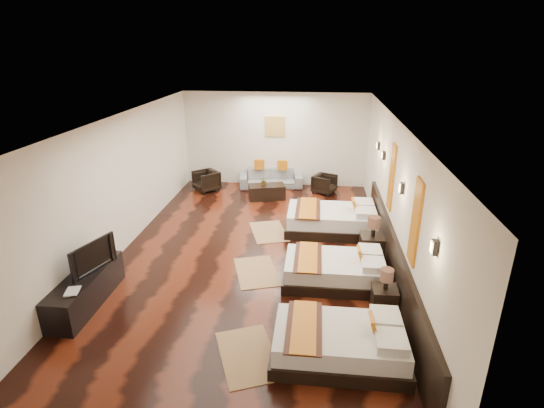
# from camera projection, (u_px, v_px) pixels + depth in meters

# --- Properties ---
(floor) EXTENTS (5.50, 9.50, 0.01)m
(floor) POSITION_uv_depth(u_px,v_px,m) (252.00, 255.00, 8.77)
(floor) COLOR black
(floor) RESTS_ON ground
(ceiling) EXTENTS (5.50, 9.50, 0.01)m
(ceiling) POSITION_uv_depth(u_px,v_px,m) (249.00, 120.00, 7.76)
(ceiling) COLOR white
(ceiling) RESTS_ON floor
(back_wall) EXTENTS (5.50, 0.01, 2.80)m
(back_wall) POSITION_uv_depth(u_px,v_px,m) (275.00, 140.00, 12.67)
(back_wall) COLOR silver
(back_wall) RESTS_ON floor
(left_wall) EXTENTS (0.01, 9.50, 2.80)m
(left_wall) POSITION_uv_depth(u_px,v_px,m) (117.00, 187.00, 8.54)
(left_wall) COLOR silver
(left_wall) RESTS_ON floor
(right_wall) EXTENTS (0.01, 9.50, 2.80)m
(right_wall) POSITION_uv_depth(u_px,v_px,m) (394.00, 197.00, 7.99)
(right_wall) COLOR silver
(right_wall) RESTS_ON floor
(headboard_panel) EXTENTS (0.08, 6.60, 0.90)m
(headboard_panel) POSITION_uv_depth(u_px,v_px,m) (393.00, 261.00, 7.59)
(headboard_panel) COLOR black
(headboard_panel) RESTS_ON floor
(bed_near) EXTENTS (1.88, 1.18, 0.72)m
(bed_near) POSITION_uv_depth(u_px,v_px,m) (341.00, 343.00, 5.85)
(bed_near) COLOR black
(bed_near) RESTS_ON floor
(bed_mid) EXTENTS (1.88, 1.18, 0.72)m
(bed_mid) POSITION_uv_depth(u_px,v_px,m) (336.00, 270.00, 7.72)
(bed_mid) COLOR black
(bed_mid) RESTS_ON floor
(bed_far) EXTENTS (2.12, 1.34, 0.81)m
(bed_far) POSITION_uv_depth(u_px,v_px,m) (333.00, 220.00, 9.81)
(bed_far) COLOR black
(bed_far) RESTS_ON floor
(nightstand_a) EXTENTS (0.40, 0.40, 0.79)m
(nightstand_a) POSITION_uv_depth(u_px,v_px,m) (384.00, 297.00, 6.83)
(nightstand_a) COLOR black
(nightstand_a) RESTS_ON floor
(nightstand_b) EXTENTS (0.47, 0.47, 0.93)m
(nightstand_b) POSITION_uv_depth(u_px,v_px,m) (372.00, 244.00, 8.50)
(nightstand_b) COLOR black
(nightstand_b) RESTS_ON floor
(jute_mat_near) EXTENTS (1.14, 1.39, 0.01)m
(jute_mat_near) POSITION_uv_depth(u_px,v_px,m) (248.00, 355.00, 5.97)
(jute_mat_near) COLOR #9E7850
(jute_mat_near) RESTS_ON floor
(jute_mat_mid) EXTENTS (1.07, 1.37, 0.01)m
(jute_mat_mid) POSITION_uv_depth(u_px,v_px,m) (256.00, 272.00, 8.12)
(jute_mat_mid) COLOR #9E7850
(jute_mat_mid) RESTS_ON floor
(jute_mat_far) EXTENTS (1.08, 1.37, 0.01)m
(jute_mat_far) POSITION_uv_depth(u_px,v_px,m) (269.00, 232.00, 9.84)
(jute_mat_far) COLOR #9E7850
(jute_mat_far) RESTS_ON floor
(tv_console) EXTENTS (0.50, 1.80, 0.55)m
(tv_console) POSITION_uv_depth(u_px,v_px,m) (86.00, 289.00, 7.05)
(tv_console) COLOR black
(tv_console) RESTS_ON floor
(tv) EXTENTS (0.40, 0.93, 0.54)m
(tv) POSITION_uv_depth(u_px,v_px,m) (89.00, 256.00, 7.02)
(tv) COLOR black
(tv) RESTS_ON tv_console
(book) EXTENTS (0.27, 0.32, 0.03)m
(book) POSITION_uv_depth(u_px,v_px,m) (65.00, 292.00, 6.46)
(book) COLOR black
(book) RESTS_ON tv_console
(figurine) EXTENTS (0.38, 0.38, 0.33)m
(figurine) POSITION_uv_depth(u_px,v_px,m) (102.00, 247.00, 7.53)
(figurine) COLOR brown
(figurine) RESTS_ON tv_console
(sofa) EXTENTS (1.97, 1.01, 0.55)m
(sofa) POSITION_uv_depth(u_px,v_px,m) (271.00, 178.00, 12.81)
(sofa) COLOR slate
(sofa) RESTS_ON floor
(armchair_left) EXTENTS (0.93, 0.92, 0.60)m
(armchair_left) POSITION_uv_depth(u_px,v_px,m) (206.00, 181.00, 12.47)
(armchair_left) COLOR black
(armchair_left) RESTS_ON floor
(armchair_right) EXTENTS (0.80, 0.79, 0.55)m
(armchair_right) POSITION_uv_depth(u_px,v_px,m) (324.00, 184.00, 12.28)
(armchair_right) COLOR black
(armchair_right) RESTS_ON floor
(coffee_table) EXTENTS (1.09, 0.74, 0.40)m
(coffee_table) POSITION_uv_depth(u_px,v_px,m) (267.00, 192.00, 11.86)
(coffee_table) COLOR black
(coffee_table) RESTS_ON floor
(table_plant) EXTENTS (0.26, 0.23, 0.25)m
(table_plant) POSITION_uv_depth(u_px,v_px,m) (264.00, 181.00, 11.74)
(table_plant) COLOR #25561C
(table_plant) RESTS_ON coffee_table
(orange_panel_a) EXTENTS (0.04, 0.40, 1.30)m
(orange_panel_a) POSITION_uv_depth(u_px,v_px,m) (415.00, 222.00, 6.12)
(orange_panel_a) COLOR #D86014
(orange_panel_a) RESTS_ON right_wall
(orange_panel_b) EXTENTS (0.04, 0.40, 1.30)m
(orange_panel_b) POSITION_uv_depth(u_px,v_px,m) (392.00, 177.00, 8.16)
(orange_panel_b) COLOR #D86014
(orange_panel_b) RESTS_ON right_wall
(sconce_near) EXTENTS (0.07, 0.12, 0.18)m
(sconce_near) POSITION_uv_depth(u_px,v_px,m) (434.00, 247.00, 5.05)
(sconce_near) COLOR black
(sconce_near) RESTS_ON right_wall
(sconce_mid) EXTENTS (0.07, 0.12, 0.18)m
(sconce_mid) POSITION_uv_depth(u_px,v_px,m) (401.00, 188.00, 7.09)
(sconce_mid) COLOR black
(sconce_mid) RESTS_ON right_wall
(sconce_far) EXTENTS (0.07, 0.12, 0.18)m
(sconce_far) POSITION_uv_depth(u_px,v_px,m) (383.00, 155.00, 9.13)
(sconce_far) COLOR black
(sconce_far) RESTS_ON right_wall
(sconce_lounge) EXTENTS (0.07, 0.12, 0.18)m
(sconce_lounge) POSITION_uv_depth(u_px,v_px,m) (378.00, 146.00, 9.96)
(sconce_lounge) COLOR black
(sconce_lounge) RESTS_ON right_wall
(gold_artwork) EXTENTS (0.60, 0.04, 0.60)m
(gold_artwork) POSITION_uv_depth(u_px,v_px,m) (275.00, 126.00, 12.51)
(gold_artwork) COLOR #AD873F
(gold_artwork) RESTS_ON back_wall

